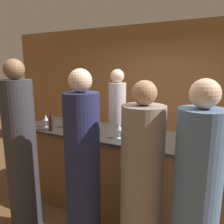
% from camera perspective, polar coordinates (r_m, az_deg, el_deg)
% --- Properties ---
extents(ground_plane, '(14.00, 14.00, 0.00)m').
position_cam_1_polar(ground_plane, '(3.31, 1.90, -23.81)').
color(ground_plane, brown).
extents(back_wall, '(8.00, 0.06, 2.80)m').
position_cam_1_polar(back_wall, '(4.73, 12.99, 5.07)').
color(back_wall, olive).
rests_on(back_wall, ground_plane).
extents(bar_counter, '(2.89, 0.79, 1.08)m').
position_cam_1_polar(bar_counter, '(3.03, 1.97, -15.42)').
color(bar_counter, brown).
rests_on(bar_counter, ground_plane).
extents(bartender, '(0.29, 0.29, 1.89)m').
position_cam_1_polar(bartender, '(3.71, 1.34, -4.24)').
color(bartender, '#B2B2B7').
rests_on(bartender, ground_plane).
extents(guest_0, '(0.35, 0.35, 1.84)m').
position_cam_1_polar(guest_0, '(1.95, 20.90, -22.11)').
color(guest_0, '#4C6B93').
rests_on(guest_0, ground_plane).
extents(guest_1, '(0.34, 0.34, 2.00)m').
position_cam_1_polar(guest_1, '(2.67, -22.51, -10.80)').
color(guest_1, '#2D2D33').
rests_on(guest_1, ground_plane).
extents(guest_2, '(0.33, 0.33, 1.91)m').
position_cam_1_polar(guest_2, '(2.20, -7.59, -16.28)').
color(guest_2, '#1E234C').
rests_on(guest_2, ground_plane).
extents(guest_3, '(0.37, 0.37, 1.82)m').
position_cam_1_polar(guest_3, '(2.05, 7.69, -20.09)').
color(guest_3, gray).
rests_on(guest_3, ground_plane).
extents(wine_bottle_0, '(0.07, 0.07, 0.27)m').
position_cam_1_polar(wine_bottle_0, '(3.03, -15.54, -2.70)').
color(wine_bottle_0, black).
rests_on(wine_bottle_0, bar_counter).
extents(wine_bottle_1, '(0.08, 0.08, 0.31)m').
position_cam_1_polar(wine_bottle_1, '(3.09, -9.66, -1.96)').
color(wine_bottle_1, black).
rests_on(wine_bottle_1, bar_counter).
extents(wine_bottle_2, '(0.08, 0.08, 0.28)m').
position_cam_1_polar(wine_bottle_2, '(3.33, -7.63, -1.14)').
color(wine_bottle_2, '#19381E').
rests_on(wine_bottle_2, bar_counter).
extents(wine_glass_0, '(0.07, 0.07, 0.17)m').
position_cam_1_polar(wine_glass_0, '(2.59, 1.93, -4.16)').
color(wine_glass_0, silver).
rests_on(wine_glass_0, bar_counter).
extents(wine_glass_1, '(0.06, 0.06, 0.18)m').
position_cam_1_polar(wine_glass_1, '(3.23, -16.90, -1.56)').
color(wine_glass_1, silver).
rests_on(wine_glass_1, bar_counter).
extents(wine_glass_2, '(0.08, 0.08, 0.18)m').
position_cam_1_polar(wine_glass_2, '(2.81, -4.41, -2.82)').
color(wine_glass_2, silver).
rests_on(wine_glass_2, bar_counter).
extents(wine_glass_3, '(0.08, 0.08, 0.14)m').
position_cam_1_polar(wine_glass_3, '(3.37, -20.26, -1.60)').
color(wine_glass_3, silver).
rests_on(wine_glass_3, bar_counter).
extents(wine_glass_5, '(0.07, 0.07, 0.15)m').
position_cam_1_polar(wine_glass_5, '(3.32, -21.94, -1.86)').
color(wine_glass_5, silver).
rests_on(wine_glass_5, bar_counter).
extents(wine_glass_7, '(0.08, 0.08, 0.15)m').
position_cam_1_polar(wine_glass_7, '(2.30, 19.50, -7.33)').
color(wine_glass_7, silver).
rests_on(wine_glass_7, bar_counter).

